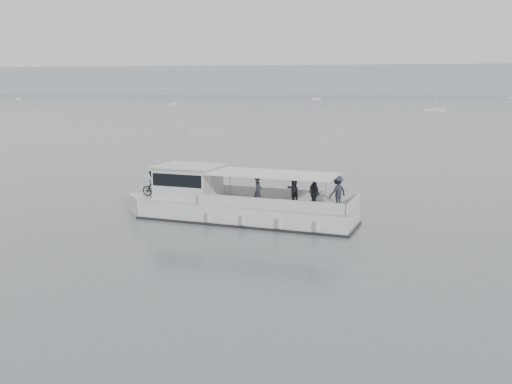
# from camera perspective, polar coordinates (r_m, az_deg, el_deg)

# --- Properties ---
(ground) EXTENTS (1400.00, 1400.00, 0.00)m
(ground) POSITION_cam_1_polar(r_m,az_deg,el_deg) (29.40, 4.18, -3.39)
(ground) COLOR slate
(ground) RESTS_ON ground
(headland) EXTENTS (1400.00, 90.00, 28.00)m
(headland) POSITION_cam_1_polar(r_m,az_deg,el_deg) (588.41, 10.90, 10.89)
(headland) COLOR #939EA8
(headland) RESTS_ON ground
(tour_boat) EXTENTS (13.16, 5.05, 5.48)m
(tour_boat) POSITION_cam_1_polar(r_m,az_deg,el_deg) (30.53, -2.93, -1.12)
(tour_boat) COLOR white
(tour_boat) RESTS_ON ground
(moored_fleet) EXTENTS (423.37, 344.01, 9.54)m
(moored_fleet) POSITION_cam_1_polar(r_m,az_deg,el_deg) (233.79, 8.69, 8.65)
(moored_fleet) COLOR white
(moored_fleet) RESTS_ON ground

